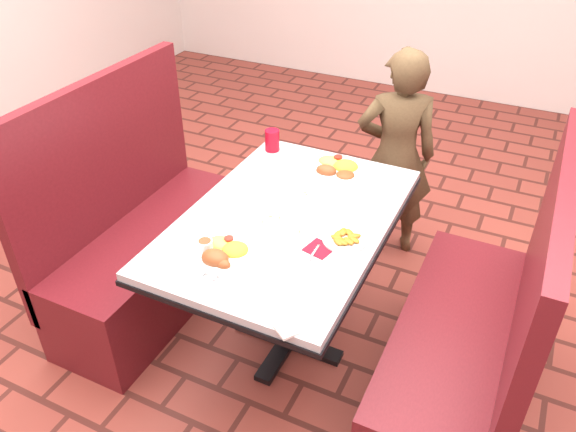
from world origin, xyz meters
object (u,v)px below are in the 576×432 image
at_px(near_dinner_plate, 223,250).
at_px(plantain_plate, 344,239).
at_px(far_dinner_plate, 337,166).
at_px(dining_table, 288,235).
at_px(red_tumbler, 272,140).
at_px(booth_bench_right, 465,350).
at_px(booth_bench_left, 146,246).
at_px(diner_person, 395,156).

height_order(near_dinner_plate, plantain_plate, near_dinner_plate).
distance_m(near_dinner_plate, far_dinner_plate, 0.79).
height_order(dining_table, red_tumbler, red_tumbler).
relative_size(near_dinner_plate, far_dinner_plate, 0.86).
bearing_deg(dining_table, far_dinner_plate, 84.05).
height_order(dining_table, far_dinner_plate, far_dinner_plate).
bearing_deg(booth_bench_right, booth_bench_left, 180.00).
bearing_deg(booth_bench_right, plantain_plate, -173.41).
height_order(booth_bench_left, booth_bench_right, same).
distance_m(diner_person, near_dinner_plate, 1.36).
relative_size(booth_bench_right, far_dinner_plate, 4.18).
relative_size(plantain_plate, red_tumbler, 1.60).
bearing_deg(booth_bench_right, dining_table, 180.00).
height_order(diner_person, near_dinner_plate, diner_person).
distance_m(dining_table, near_dinner_plate, 0.38).
bearing_deg(near_dinner_plate, far_dinner_plate, 79.18).
relative_size(dining_table, near_dinner_plate, 4.88).
bearing_deg(dining_table, booth_bench_right, 0.00).
distance_m(diner_person, plantain_plate, 1.05).
height_order(dining_table, plantain_plate, plantain_plate).
bearing_deg(booth_bench_left, red_tumbler, 46.20).
height_order(plantain_plate, red_tumbler, red_tumbler).
bearing_deg(near_dinner_plate, plantain_plate, 37.14).
height_order(booth_bench_right, near_dinner_plate, booth_bench_right).
bearing_deg(plantain_plate, dining_table, 167.39).
height_order(near_dinner_plate, red_tumbler, red_tumbler).
relative_size(booth_bench_right, diner_person, 1.00).
height_order(diner_person, far_dinner_plate, diner_person).
bearing_deg(booth_bench_left, booth_bench_right, 0.00).
xyz_separation_m(near_dinner_plate, red_tumbler, (-0.22, 0.84, 0.03)).
xyz_separation_m(dining_table, diner_person, (0.18, 0.97, -0.05)).
xyz_separation_m(booth_bench_right, plantain_plate, (-0.53, -0.06, 0.43)).
xyz_separation_m(dining_table, booth_bench_left, (-0.80, 0.00, -0.32)).
bearing_deg(plantain_plate, near_dinner_plate, -142.86).
distance_m(booth_bench_left, plantain_plate, 1.16).
height_order(dining_table, near_dinner_plate, near_dinner_plate).
distance_m(booth_bench_right, diner_person, 1.18).
distance_m(booth_bench_right, red_tumbler, 1.32).
distance_m(dining_table, plantain_plate, 0.30).
height_order(dining_table, booth_bench_right, booth_bench_right).
bearing_deg(diner_person, plantain_plate, 73.61).
xyz_separation_m(dining_table, red_tumbler, (-0.32, 0.49, 0.15)).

